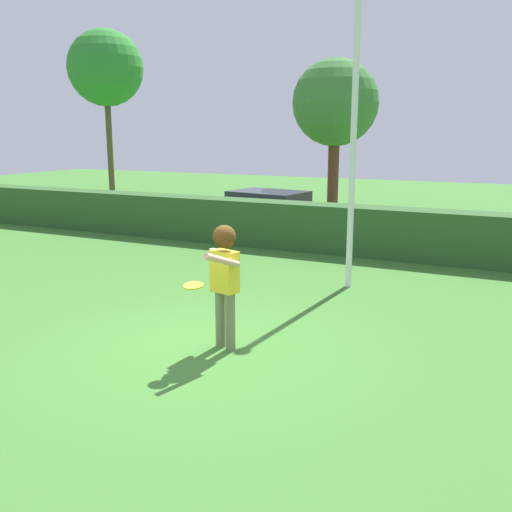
{
  "coord_description": "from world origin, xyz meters",
  "views": [
    {
      "loc": [
        3.99,
        -6.46,
        3.02
      ],
      "look_at": [
        0.32,
        1.15,
        1.15
      ],
      "focal_mm": 39.46,
      "sensor_mm": 36.0,
      "label": 1
    }
  ],
  "objects_px": {
    "person": "(224,272)",
    "frisbee": "(193,286)",
    "willow_tree": "(106,69)",
    "parked_car_red": "(268,209)",
    "oak_tree": "(335,104)",
    "lamppost": "(354,121)"
  },
  "relations": [
    {
      "from": "person",
      "to": "frisbee",
      "type": "distance_m",
      "value": 0.65
    },
    {
      "from": "frisbee",
      "to": "willow_tree",
      "type": "xyz_separation_m",
      "value": [
        -14.97,
        16.3,
        4.91
      ]
    },
    {
      "from": "willow_tree",
      "to": "parked_car_red",
      "type": "bearing_deg",
      "value": -29.59
    },
    {
      "from": "frisbee",
      "to": "willow_tree",
      "type": "height_order",
      "value": "willow_tree"
    },
    {
      "from": "person",
      "to": "oak_tree",
      "type": "relative_size",
      "value": 0.33
    },
    {
      "from": "lamppost",
      "to": "willow_tree",
      "type": "bearing_deg",
      "value": 143.32
    },
    {
      "from": "parked_car_red",
      "to": "oak_tree",
      "type": "height_order",
      "value": "oak_tree"
    },
    {
      "from": "frisbee",
      "to": "parked_car_red",
      "type": "relative_size",
      "value": 0.06
    },
    {
      "from": "person",
      "to": "willow_tree",
      "type": "distance_m",
      "value": 22.26
    },
    {
      "from": "person",
      "to": "frisbee",
      "type": "relative_size",
      "value": 6.89
    },
    {
      "from": "lamppost",
      "to": "parked_car_red",
      "type": "bearing_deg",
      "value": 128.69
    },
    {
      "from": "person",
      "to": "oak_tree",
      "type": "distance_m",
      "value": 12.31
    },
    {
      "from": "oak_tree",
      "to": "willow_tree",
      "type": "bearing_deg",
      "value": 163.07
    },
    {
      "from": "person",
      "to": "parked_car_red",
      "type": "distance_m",
      "value": 9.71
    },
    {
      "from": "parked_car_red",
      "to": "willow_tree",
      "type": "relative_size",
      "value": 0.57
    },
    {
      "from": "oak_tree",
      "to": "willow_tree",
      "type": "distance_m",
      "value": 13.51
    },
    {
      "from": "parked_car_red",
      "to": "oak_tree",
      "type": "bearing_deg",
      "value": 66.66
    },
    {
      "from": "person",
      "to": "frisbee",
      "type": "bearing_deg",
      "value": -98.74
    },
    {
      "from": "lamppost",
      "to": "parked_car_red",
      "type": "xyz_separation_m",
      "value": [
        -4.08,
        5.09,
        -2.53
      ]
    },
    {
      "from": "oak_tree",
      "to": "willow_tree",
      "type": "xyz_separation_m",
      "value": [
        -12.78,
        3.89,
        2.07
      ]
    },
    {
      "from": "frisbee",
      "to": "willow_tree",
      "type": "bearing_deg",
      "value": 132.57
    },
    {
      "from": "person",
      "to": "lamppost",
      "type": "height_order",
      "value": "lamppost"
    }
  ]
}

